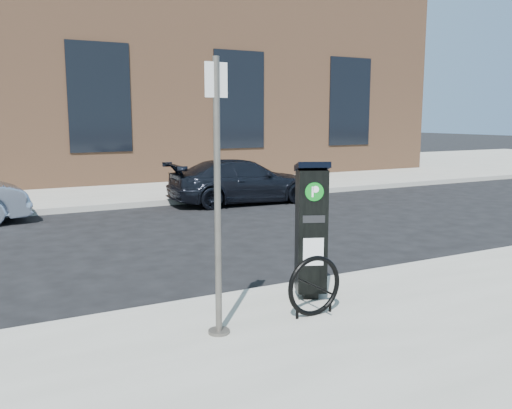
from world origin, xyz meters
TOP-DOWN VIEW (x-y plane):
  - ground at (0.00, 0.00)m, footprint 120.00×120.00m
  - sidewalk_far at (0.00, 14.00)m, footprint 60.00×12.00m
  - curb_near at (0.00, -0.02)m, footprint 60.00×0.12m
  - curb_far at (0.00, 8.02)m, footprint 60.00×0.12m
  - building at (-0.00, 17.00)m, footprint 28.00×10.05m
  - parking_kiosk at (-0.18, -0.61)m, footprint 0.49×0.47m
  - sign_pole at (-1.64, -1.11)m, footprint 0.25×0.22m
  - bike_rack at (-0.48, -1.14)m, footprint 0.70×0.08m
  - car_dark at (2.86, 7.40)m, footprint 4.29×1.94m

SIDE VIEW (x-z plane):
  - ground at x=0.00m, z-range 0.00..0.00m
  - sidewalk_far at x=0.00m, z-range 0.00..0.15m
  - curb_near at x=0.00m, z-range -0.01..0.15m
  - curb_far at x=0.00m, z-range -0.01..0.15m
  - bike_rack at x=-0.48m, z-range 0.14..0.84m
  - car_dark at x=2.86m, z-range 0.00..1.22m
  - parking_kiosk at x=-0.18m, z-range 0.17..1.88m
  - sign_pole at x=-1.64m, z-range 0.14..2.94m
  - building at x=0.00m, z-range 0.02..8.27m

